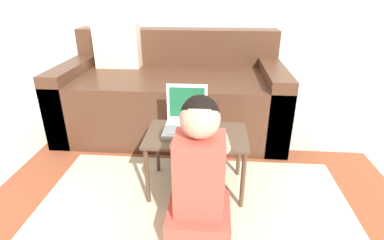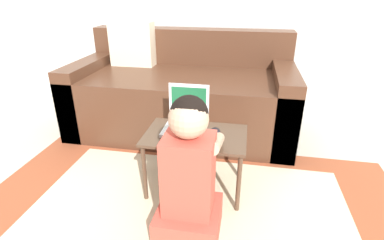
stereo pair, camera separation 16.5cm
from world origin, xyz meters
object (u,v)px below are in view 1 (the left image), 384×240
laptop_desk (196,141)px  laptop (186,122)px  person_seated (199,179)px  computer_mouse (216,131)px  couch (172,94)px

laptop_desk → laptop: 0.12m
laptop → person_seated: bearing=-76.4°
computer_mouse → person_seated: person_seated is taller
laptop → computer_mouse: (0.17, -0.06, -0.02)m
laptop_desk → laptop: bearing=137.4°
laptop_desk → person_seated: size_ratio=0.78×
laptop_desk → couch: bearing=106.8°
couch → computer_mouse: size_ratio=14.90×
couch → laptop: 0.81m
laptop_desk → person_seated: person_seated is taller
couch → laptop_desk: couch is taller
computer_mouse → person_seated: 0.37m
laptop_desk → computer_mouse: bearing=2.6°
laptop_desk → person_seated: (0.04, -0.35, 0.00)m
couch → laptop_desk: bearing=-73.2°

